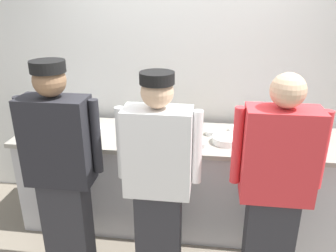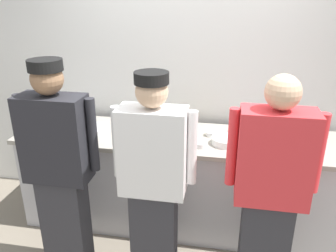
{
  "view_description": "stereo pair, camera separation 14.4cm",
  "coord_description": "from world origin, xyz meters",
  "px_view_note": "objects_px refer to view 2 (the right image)",
  "views": [
    {
      "loc": [
        0.27,
        -2.45,
        2.16
      ],
      "look_at": [
        -0.09,
        0.36,
        1.03
      ],
      "focal_mm": 36.48,
      "sensor_mm": 36.0,
      "label": 1
    },
    {
      "loc": [
        0.42,
        -2.43,
        2.16
      ],
      "look_at": [
        -0.09,
        0.36,
        1.03
      ],
      "focal_mm": 36.48,
      "sensor_mm": 36.0,
      "label": 2
    }
  ],
  "objects_px": {
    "mixing_bowl_steel": "(283,134)",
    "ramekin_red_sauce": "(211,133)",
    "chef_near_left": "(59,166)",
    "squeeze_bottle_primary": "(291,145)",
    "chef_center": "(153,179)",
    "ramekin_orange_sauce": "(201,145)",
    "squeeze_bottle_secondary": "(191,120)",
    "sheet_tray": "(80,128)",
    "chef_far_right": "(270,190)",
    "ramekin_yellow_sauce": "(315,151)",
    "deli_cup": "(139,129)",
    "plate_stack_rear": "(242,132)",
    "chefs_knife": "(157,138)",
    "plate_stack_front": "(226,141)"
  },
  "relations": [
    {
      "from": "plate_stack_rear",
      "to": "sheet_tray",
      "type": "bearing_deg",
      "value": -174.72
    },
    {
      "from": "ramekin_orange_sauce",
      "to": "squeeze_bottle_secondary",
      "type": "bearing_deg",
      "value": 109.42
    },
    {
      "from": "plate_stack_rear",
      "to": "ramekin_red_sauce",
      "type": "height_order",
      "value": "plate_stack_rear"
    },
    {
      "from": "chef_near_left",
      "to": "mixing_bowl_steel",
      "type": "relative_size",
      "value": 5.45
    },
    {
      "from": "ramekin_yellow_sauce",
      "to": "ramekin_orange_sauce",
      "type": "bearing_deg",
      "value": -177.3
    },
    {
      "from": "chef_near_left",
      "to": "squeeze_bottle_primary",
      "type": "xyz_separation_m",
      "value": [
        1.73,
        0.49,
        0.09
      ]
    },
    {
      "from": "sheet_tray",
      "to": "chefs_knife",
      "type": "bearing_deg",
      "value": -6.59
    },
    {
      "from": "chefs_knife",
      "to": "chef_far_right",
      "type": "bearing_deg",
      "value": -35.02
    },
    {
      "from": "mixing_bowl_steel",
      "to": "deli_cup",
      "type": "distance_m",
      "value": 1.28
    },
    {
      "from": "chef_near_left",
      "to": "ramekin_red_sauce",
      "type": "height_order",
      "value": "chef_near_left"
    },
    {
      "from": "squeeze_bottle_primary",
      "to": "squeeze_bottle_secondary",
      "type": "distance_m",
      "value": 0.92
    },
    {
      "from": "ramekin_yellow_sauce",
      "to": "mixing_bowl_steel",
      "type": "bearing_deg",
      "value": 136.18
    },
    {
      "from": "squeeze_bottle_secondary",
      "to": "chefs_knife",
      "type": "relative_size",
      "value": 0.76
    },
    {
      "from": "mixing_bowl_steel",
      "to": "ramekin_orange_sauce",
      "type": "height_order",
      "value": "mixing_bowl_steel"
    },
    {
      "from": "squeeze_bottle_secondary",
      "to": "deli_cup",
      "type": "distance_m",
      "value": 0.49
    },
    {
      "from": "chef_near_left",
      "to": "ramekin_orange_sauce",
      "type": "distance_m",
      "value": 1.15
    },
    {
      "from": "chef_far_right",
      "to": "plate_stack_rear",
      "type": "distance_m",
      "value": 0.9
    },
    {
      "from": "sheet_tray",
      "to": "ramekin_red_sauce",
      "type": "distance_m",
      "value": 1.24
    },
    {
      "from": "squeeze_bottle_secondary",
      "to": "ramekin_orange_sauce",
      "type": "distance_m",
      "value": 0.39
    },
    {
      "from": "ramekin_yellow_sauce",
      "to": "deli_cup",
      "type": "bearing_deg",
      "value": 175.3
    },
    {
      "from": "plate_stack_front",
      "to": "squeeze_bottle_primary",
      "type": "relative_size",
      "value": 1.24
    },
    {
      "from": "chef_center",
      "to": "plate_stack_rear",
      "type": "height_order",
      "value": "chef_center"
    },
    {
      "from": "chef_far_right",
      "to": "mixing_bowl_steel",
      "type": "bearing_deg",
      "value": 77.94
    },
    {
      "from": "chef_center",
      "to": "mixing_bowl_steel",
      "type": "bearing_deg",
      "value": 38.99
    },
    {
      "from": "sheet_tray",
      "to": "chefs_knife",
      "type": "xyz_separation_m",
      "value": [
        0.77,
        -0.09,
        -0.01
      ]
    },
    {
      "from": "chef_far_right",
      "to": "ramekin_yellow_sauce",
      "type": "distance_m",
      "value": 0.71
    },
    {
      "from": "ramekin_red_sauce",
      "to": "deli_cup",
      "type": "distance_m",
      "value": 0.65
    },
    {
      "from": "ramekin_orange_sauce",
      "to": "squeeze_bottle_primary",
      "type": "bearing_deg",
      "value": -2.8
    },
    {
      "from": "plate_stack_front",
      "to": "chefs_knife",
      "type": "xyz_separation_m",
      "value": [
        -0.61,
        0.01,
        -0.02
      ]
    },
    {
      "from": "chef_near_left",
      "to": "plate_stack_rear",
      "type": "height_order",
      "value": "chef_near_left"
    },
    {
      "from": "mixing_bowl_steel",
      "to": "chef_center",
      "type": "bearing_deg",
      "value": -141.01
    },
    {
      "from": "chef_center",
      "to": "plate_stack_rear",
      "type": "relative_size",
      "value": 7.55
    },
    {
      "from": "sheet_tray",
      "to": "squeeze_bottle_primary",
      "type": "relative_size",
      "value": 2.27
    },
    {
      "from": "chef_near_left",
      "to": "ramekin_yellow_sauce",
      "type": "bearing_deg",
      "value": 16.43
    },
    {
      "from": "ramekin_yellow_sauce",
      "to": "ramekin_orange_sauce",
      "type": "distance_m",
      "value": 0.92
    },
    {
      "from": "chef_near_left",
      "to": "plate_stack_rear",
      "type": "distance_m",
      "value": 1.62
    },
    {
      "from": "mixing_bowl_steel",
      "to": "ramekin_red_sauce",
      "type": "height_order",
      "value": "mixing_bowl_steel"
    },
    {
      "from": "ramekin_red_sauce",
      "to": "ramekin_yellow_sauce",
      "type": "xyz_separation_m",
      "value": [
        0.85,
        -0.22,
        0.0
      ]
    },
    {
      "from": "ramekin_orange_sauce",
      "to": "deli_cup",
      "type": "bearing_deg",
      "value": 163.93
    },
    {
      "from": "plate_stack_rear",
      "to": "ramekin_orange_sauce",
      "type": "height_order",
      "value": "plate_stack_rear"
    },
    {
      "from": "squeeze_bottle_primary",
      "to": "plate_stack_front",
      "type": "bearing_deg",
      "value": 164.67
    },
    {
      "from": "ramekin_yellow_sauce",
      "to": "chefs_knife",
      "type": "relative_size",
      "value": 0.4
    },
    {
      "from": "plate_stack_front",
      "to": "squeeze_bottle_primary",
      "type": "height_order",
      "value": "squeeze_bottle_primary"
    },
    {
      "from": "chef_near_left",
      "to": "squeeze_bottle_primary",
      "type": "bearing_deg",
      "value": 15.93
    },
    {
      "from": "squeeze_bottle_secondary",
      "to": "sheet_tray",
      "type": "bearing_deg",
      "value": -171.61
    },
    {
      "from": "ramekin_orange_sauce",
      "to": "sheet_tray",
      "type": "bearing_deg",
      "value": 170.29
    },
    {
      "from": "ramekin_yellow_sauce",
      "to": "chef_near_left",
      "type": "bearing_deg",
      "value": -163.57
    },
    {
      "from": "chef_far_right",
      "to": "ramekin_orange_sauce",
      "type": "relative_size",
      "value": 19.37
    },
    {
      "from": "squeeze_bottle_secondary",
      "to": "ramekin_orange_sauce",
      "type": "relative_size",
      "value": 2.37
    },
    {
      "from": "chef_far_right",
      "to": "deli_cup",
      "type": "xyz_separation_m",
      "value": [
        -1.1,
        0.7,
        0.08
      ]
    }
  ]
}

